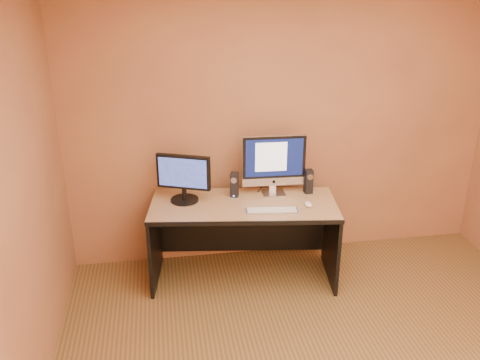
# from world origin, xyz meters

# --- Properties ---
(walls) EXTENTS (4.00, 4.00, 2.60)m
(walls) POSITION_xyz_m (0.00, 0.00, 1.30)
(walls) COLOR #A96B44
(walls) RESTS_ON ground
(desk) EXTENTS (1.70, 0.92, 0.75)m
(desk) POSITION_xyz_m (-0.45, 1.54, 0.37)
(desk) COLOR tan
(desk) RESTS_ON ground
(imac) EXTENTS (0.58, 0.24, 0.55)m
(imac) POSITION_xyz_m (-0.15, 1.70, 1.02)
(imac) COLOR #B4B4B8
(imac) RESTS_ON desk
(second_monitor) EXTENTS (0.54, 0.41, 0.42)m
(second_monitor) POSITION_xyz_m (-0.95, 1.68, 0.96)
(second_monitor) COLOR black
(second_monitor) RESTS_ON desk
(speaker_left) EXTENTS (0.09, 0.09, 0.22)m
(speaker_left) POSITION_xyz_m (-0.51, 1.71, 0.86)
(speaker_left) COLOR black
(speaker_left) RESTS_ON desk
(speaker_right) EXTENTS (0.07, 0.08, 0.22)m
(speaker_right) POSITION_xyz_m (0.17, 1.68, 0.86)
(speaker_right) COLOR black
(speaker_right) RESTS_ON desk
(keyboard) EXTENTS (0.44, 0.17, 0.02)m
(keyboard) POSITION_xyz_m (-0.24, 1.34, 0.76)
(keyboard) COLOR #AFAFB3
(keyboard) RESTS_ON desk
(mouse) EXTENTS (0.06, 0.10, 0.04)m
(mouse) POSITION_xyz_m (0.09, 1.40, 0.76)
(mouse) COLOR white
(mouse) RESTS_ON desk
(cable_a) EXTENTS (0.02, 0.22, 0.01)m
(cable_a) POSITION_xyz_m (-0.11, 1.80, 0.75)
(cable_a) COLOR black
(cable_a) RESTS_ON desk
(cable_b) EXTENTS (0.09, 0.17, 0.01)m
(cable_b) POSITION_xyz_m (-0.24, 1.84, 0.75)
(cable_b) COLOR black
(cable_b) RESTS_ON desk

